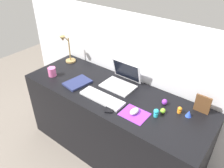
% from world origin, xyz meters
% --- Properties ---
extents(ground_plane, '(6.00, 6.00, 0.00)m').
position_xyz_m(ground_plane, '(0.00, 0.00, 0.00)').
color(ground_plane, slate).
extents(back_wall, '(2.97, 0.05, 1.36)m').
position_xyz_m(back_wall, '(0.00, 0.35, 0.68)').
color(back_wall, silver).
rests_on(back_wall, ground_plane).
extents(desk, '(1.77, 0.62, 0.74)m').
position_xyz_m(desk, '(0.00, 0.00, 0.37)').
color(desk, black).
rests_on(desk, ground_plane).
extents(laptop, '(0.30, 0.26, 0.21)m').
position_xyz_m(laptop, '(-0.02, 0.16, 0.79)').
color(laptop, silver).
rests_on(laptop, desk).
extents(keyboard, '(0.41, 0.13, 0.02)m').
position_xyz_m(keyboard, '(-0.01, -0.13, 0.75)').
color(keyboard, silver).
rests_on(keyboard, desk).
extents(mousepad, '(0.21, 0.17, 0.00)m').
position_xyz_m(mousepad, '(0.32, -0.13, 0.74)').
color(mousepad, purple).
rests_on(mousepad, desk).
extents(mouse, '(0.06, 0.10, 0.03)m').
position_xyz_m(mouse, '(0.31, -0.12, 0.76)').
color(mouse, silver).
rests_on(mouse, mousepad).
extents(cell_phone, '(0.12, 0.14, 0.01)m').
position_xyz_m(cell_phone, '(0.11, -0.19, 0.74)').
color(cell_phone, black).
rests_on(cell_phone, desk).
extents(desk_lamp, '(0.11, 0.16, 0.33)m').
position_xyz_m(desk_lamp, '(-0.74, 0.16, 0.89)').
color(desk_lamp, '#A5844C').
rests_on(desk_lamp, desk).
extents(notebook_pad, '(0.20, 0.26, 0.02)m').
position_xyz_m(notebook_pad, '(-0.35, -0.09, 0.75)').
color(notebook_pad, navy).
rests_on(notebook_pad, desk).
extents(picture_frame, '(0.12, 0.02, 0.15)m').
position_xyz_m(picture_frame, '(0.71, 0.22, 0.81)').
color(picture_frame, brown).
rests_on(picture_frame, desk).
extents(coffee_mug, '(0.08, 0.08, 0.09)m').
position_xyz_m(coffee_mug, '(-0.66, -0.14, 0.78)').
color(coffee_mug, pink).
rests_on(coffee_mug, desk).
extents(toy_figurine_cyan, '(0.04, 0.04, 0.07)m').
position_xyz_m(toy_figurine_cyan, '(0.46, -0.05, 0.78)').
color(toy_figurine_cyan, '#28B7CC').
rests_on(toy_figurine_cyan, desk).
extents(toy_figurine_blue, '(0.05, 0.05, 0.05)m').
position_xyz_m(toy_figurine_blue, '(0.66, 0.11, 0.77)').
color(toy_figurine_blue, blue).
rests_on(toy_figurine_blue, desk).
extents(toy_figurine_lime, '(0.04, 0.04, 0.04)m').
position_xyz_m(toy_figurine_lime, '(0.48, 0.02, 0.76)').
color(toy_figurine_lime, '#8CDB33').
rests_on(toy_figurine_lime, desk).
extents(toy_figurine_orange, '(0.03, 0.03, 0.06)m').
position_xyz_m(toy_figurine_orange, '(0.58, 0.11, 0.77)').
color(toy_figurine_orange, orange).
rests_on(toy_figurine_orange, desk).
extents(toy_figurine_purple, '(0.05, 0.05, 0.05)m').
position_xyz_m(toy_figurine_purple, '(0.44, 0.13, 0.77)').
color(toy_figurine_purple, purple).
rests_on(toy_figurine_purple, desk).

